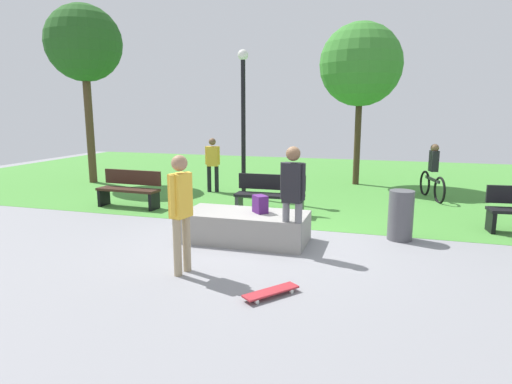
# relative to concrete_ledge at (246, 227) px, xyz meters

# --- Properties ---
(ground_plane) EXTENTS (28.00, 28.00, 0.00)m
(ground_plane) POSITION_rel_concrete_ledge_xyz_m (0.47, 0.05, -0.27)
(ground_plane) COLOR gray
(grass_lawn) EXTENTS (26.60, 12.98, 0.01)m
(grass_lawn) POSITION_rel_concrete_ledge_xyz_m (0.47, 7.56, -0.27)
(grass_lawn) COLOR #478C38
(grass_lawn) RESTS_ON ground_plane
(concrete_ledge) EXTENTS (2.27, 1.05, 0.54)m
(concrete_ledge) POSITION_rel_concrete_ledge_xyz_m (0.00, 0.00, 0.00)
(concrete_ledge) COLOR gray
(concrete_ledge) RESTS_ON ground_plane
(backpack_on_ledge) EXTENTS (0.34, 0.34, 0.32)m
(backpack_on_ledge) POSITION_rel_concrete_ledge_xyz_m (0.26, 0.07, 0.43)
(backpack_on_ledge) COLOR #4C1E66
(backpack_on_ledge) RESTS_ON concrete_ledge
(skater_performing_trick) EXTENTS (0.26, 0.42, 1.77)m
(skater_performing_trick) POSITION_rel_concrete_ledge_xyz_m (-0.40, -1.80, 0.77)
(skater_performing_trick) COLOR tan
(skater_performing_trick) RESTS_ON ground_plane
(skater_watching) EXTENTS (0.43, 0.24, 1.81)m
(skater_watching) POSITION_rel_concrete_ledge_xyz_m (0.97, -0.44, 0.80)
(skater_watching) COLOR slate
(skater_watching) RESTS_ON ground_plane
(skateboard_by_ledge) EXTENTS (0.66, 0.75, 0.08)m
(skateboard_by_ledge) POSITION_rel_concrete_ledge_xyz_m (1.07, -2.22, -0.21)
(skateboard_by_ledge) COLOR #A5262D
(skateboard_by_ledge) RESTS_ON ground_plane
(park_bench_near_path) EXTENTS (1.61, 0.50, 0.91)m
(park_bench_near_path) POSITION_rel_concrete_ledge_xyz_m (-0.10, 2.18, 0.21)
(park_bench_near_path) COLOR black
(park_bench_near_path) RESTS_ON ground_plane
(park_bench_center_lawn) EXTENTS (1.62, 0.55, 0.91)m
(park_bench_center_lawn) POSITION_rel_concrete_ledge_xyz_m (-3.63, 1.89, 0.21)
(park_bench_center_lawn) COLOR #331E14
(park_bench_center_lawn) RESTS_ON ground_plane
(tree_broad_elm) EXTENTS (2.37, 2.37, 5.64)m
(tree_broad_elm) POSITION_rel_concrete_ledge_xyz_m (-6.89, 4.79, 4.14)
(tree_broad_elm) COLOR #4C3823
(tree_broad_elm) RESTS_ON grass_lawn
(tree_slender_maple) EXTENTS (2.55, 2.55, 5.04)m
(tree_slender_maple) POSITION_rel_concrete_ledge_xyz_m (1.53, 6.92, 3.48)
(tree_slender_maple) COLOR #42301E
(tree_slender_maple) RESTS_ON grass_lawn
(lamp_post) EXTENTS (0.28, 0.28, 3.94)m
(lamp_post) POSITION_rel_concrete_ledge_xyz_m (-1.29, 3.83, 2.14)
(lamp_post) COLOR black
(lamp_post) RESTS_ON ground_plane
(trash_bin) EXTENTS (0.46, 0.46, 0.93)m
(trash_bin) POSITION_rel_concrete_ledge_xyz_m (2.74, 0.91, 0.20)
(trash_bin) COLOR #4C4C51
(trash_bin) RESTS_ON ground_plane
(pedestrian_with_backpack) EXTENTS (0.42, 0.40, 1.58)m
(pedestrian_with_backpack) POSITION_rel_concrete_ledge_xyz_m (-2.42, 4.37, 0.67)
(pedestrian_with_backpack) COLOR black
(pedestrian_with_backpack) RESTS_ON ground_plane
(cyclist_on_bicycle) EXTENTS (0.52, 1.78, 1.52)m
(cyclist_on_bicycle) POSITION_rel_concrete_ledge_xyz_m (3.67, 5.14, 0.36)
(cyclist_on_bicycle) COLOR black
(cyclist_on_bicycle) RESTS_ON ground_plane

